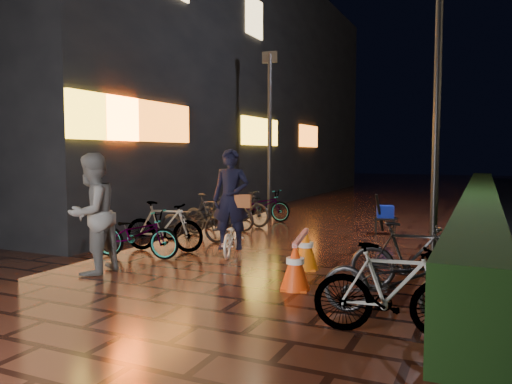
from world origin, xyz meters
The scene contains 11 objects.
ground centered at (0.00, 0.00, 0.00)m, with size 80.00×80.00×0.00m, color #381911.
hedge centered at (3.30, 8.00, 0.50)m, with size 0.70×20.00×1.00m, color black.
bystander_person centered at (-2.20, -0.27, 0.95)m, with size 0.92×0.72×1.90m, color #5E5E61.
storefront_block centered at (-9.50, 11.50, 4.50)m, with size 12.09×22.00×9.00m.
lamp_post_hedge centered at (2.50, 3.88, 2.84)m, with size 0.49×0.18×5.16m.
lamp_post_sf centered at (-2.27, 7.02, 2.62)m, with size 0.46×0.14×4.77m.
cyclist centered at (-0.87, 1.91, 0.73)m, with size 0.82×1.45×1.97m.
traffic_barrier centered at (0.89, 0.79, 0.33)m, with size 0.69×1.65×0.67m.
cart_assembly centered at (1.29, 5.49, 0.50)m, with size 0.61×0.64×0.97m.
parked_bikes_storefront centered at (-2.30, 3.65, 0.45)m, with size 1.87×6.23×0.97m.
parked_bikes_hedge centered at (2.49, -0.30, 0.46)m, with size 1.73×2.39×0.97m.
Camera 1 is at (3.36, -6.24, 1.90)m, focal length 35.00 mm.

